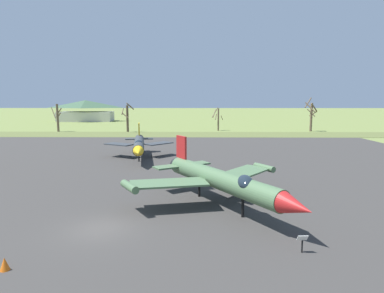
# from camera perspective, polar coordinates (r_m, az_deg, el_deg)

# --- Properties ---
(ground_plane) EXTENTS (600.00, 600.00, 0.00)m
(ground_plane) POSITION_cam_1_polar(r_m,az_deg,el_deg) (21.74, -15.54, -13.73)
(ground_plane) COLOR olive
(asphalt_apron) EXTENTS (80.85, 62.10, 0.05)m
(asphalt_apron) POSITION_cam_1_polar(r_m,az_deg,el_deg) (39.24, -7.91, -3.64)
(asphalt_apron) COLOR #383533
(asphalt_apron) RESTS_ON ground
(grass_verge_strip) EXTENTS (140.85, 12.00, 0.06)m
(grass_verge_strip) POSITION_cam_1_polar(r_m,az_deg,el_deg) (75.67, -3.68, 2.11)
(grass_verge_strip) COLOR #596232
(grass_verge_strip) RESTS_ON ground
(jet_fighter_front_left) EXTENTS (12.44, 14.25, 4.82)m
(jet_fighter_front_left) POSITION_cam_1_polar(r_m,az_deg,el_deg) (24.31, 5.22, -5.86)
(jet_fighter_front_left) COLOR #4C6B47
(jet_fighter_front_left) RESTS_ON ground
(info_placard_front_left) EXTENTS (0.55, 0.26, 1.03)m
(info_placard_front_left) POSITION_cam_1_polar(r_m,az_deg,el_deg) (18.67, 18.71, -15.48)
(info_placard_front_left) COLOR black
(info_placard_front_left) RESTS_ON ground
(jet_fighter_front_right) EXTENTS (9.66, 14.72, 4.49)m
(jet_fighter_front_right) POSITION_cam_1_polar(r_m,az_deg,el_deg) (44.76, -9.27, 0.39)
(jet_fighter_front_right) COLOR #33383D
(jet_fighter_front_right) RESTS_ON ground
(bare_tree_far_left) EXTENTS (2.59, 2.61, 6.96)m
(bare_tree_far_left) POSITION_cam_1_polar(r_m,az_deg,el_deg) (89.32, -22.44, 4.79)
(bare_tree_far_left) COLOR brown
(bare_tree_far_left) RESTS_ON ground
(bare_tree_left_of_center) EXTENTS (3.01, 2.88, 7.28)m
(bare_tree_left_of_center) POSITION_cam_1_polar(r_m,az_deg,el_deg) (83.26, -11.23, 5.05)
(bare_tree_left_of_center) COLOR brown
(bare_tree_left_of_center) RESTS_ON ground
(bare_tree_center) EXTENTS (2.98, 2.96, 6.01)m
(bare_tree_center) POSITION_cam_1_polar(r_m,az_deg,el_deg) (85.31, 4.51, 4.95)
(bare_tree_center) COLOR brown
(bare_tree_center) RESTS_ON ground
(bare_tree_right_of_center) EXTENTS (3.40, 3.63, 8.60)m
(bare_tree_right_of_center) POSITION_cam_1_polar(r_m,az_deg,el_deg) (88.46, 20.10, 5.32)
(bare_tree_right_of_center) COLOR brown
(bare_tree_right_of_center) RESTS_ON ground
(visitor_building) EXTENTS (20.99, 11.47, 7.84)m
(visitor_building) POSITION_cam_1_polar(r_m,az_deg,el_deg) (129.11, -18.07, 5.97)
(visitor_building) COLOR beige
(visitor_building) RESTS_ON ground
(traffic_cone) EXTENTS (0.48, 0.48, 0.69)m
(traffic_cone) POSITION_cam_1_polar(r_m,az_deg,el_deg) (18.50, -29.92, -17.42)
(traffic_cone) COLOR orange
(traffic_cone) RESTS_ON ground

